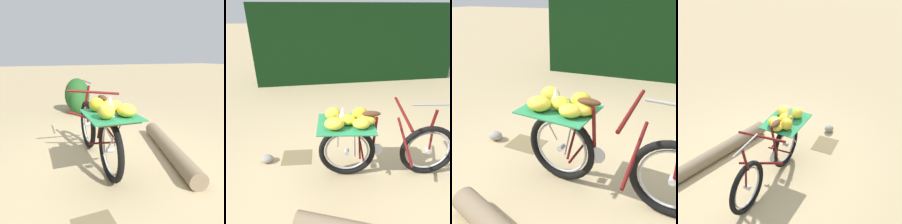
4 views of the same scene
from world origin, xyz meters
TOP-DOWN VIEW (x-y plane):
  - ground_plane at (0.00, 0.00)m, footprint 60.00×60.00m
  - bicycle at (0.12, 0.09)m, footprint 1.79×0.71m
  - fallen_log at (0.05, -0.92)m, footprint 1.83×0.75m
  - path_stone at (-1.37, 0.44)m, footprint 0.18×0.15m
  - leaf_litter_patch at (-0.94, 0.52)m, footprint 0.44×0.36m

SIDE VIEW (x-z plane):
  - ground_plane at x=0.00m, z-range 0.00..0.00m
  - leaf_litter_patch at x=-0.94m, z-range 0.00..0.01m
  - path_stone at x=-1.37m, z-range 0.00..0.11m
  - fallen_log at x=0.05m, z-range 0.00..0.22m
  - bicycle at x=0.12m, z-range 0.01..1.04m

